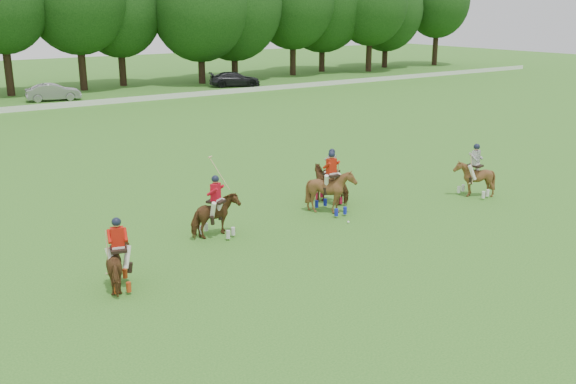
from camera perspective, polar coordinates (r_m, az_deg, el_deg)
ground at (r=20.01m, az=6.63°, el=-6.67°), size 180.00×180.00×0.00m
tree_line at (r=63.09m, az=-23.95°, el=15.30°), size 117.98×14.32×14.75m
boundary_rail at (r=53.75m, az=-21.13°, el=7.06°), size 120.00×0.10×0.44m
car_mid at (r=58.55m, az=-20.13°, el=8.33°), size 4.62×2.26×1.46m
car_right at (r=65.24m, az=-4.76°, el=9.96°), size 5.44×3.72×1.46m
polo_red_a at (r=18.82m, az=-14.75°, el=-6.18°), size 1.14×1.76×2.11m
polo_red_b at (r=22.32m, az=-6.38°, el=-2.09°), size 1.91×1.84×2.75m
polo_red_c at (r=24.80m, az=3.84°, el=0.13°), size 1.45×1.62×2.44m
polo_stripe_a at (r=26.16m, az=3.88°, el=0.77°), size 1.44×1.98×2.24m
polo_stripe_b at (r=28.04m, az=16.22°, el=1.22°), size 1.52×1.64×2.26m
polo_ball at (r=23.89m, az=5.38°, el=-2.67°), size 0.09×0.09×0.09m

